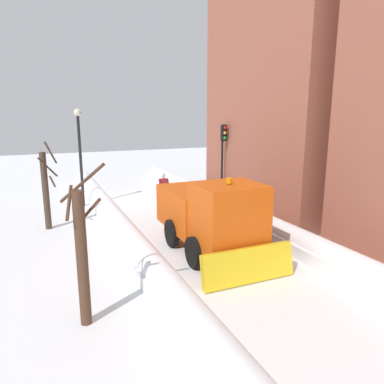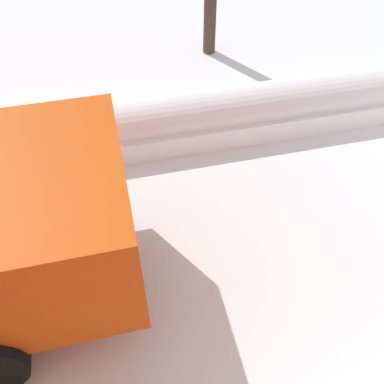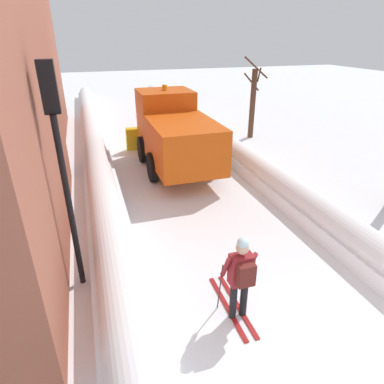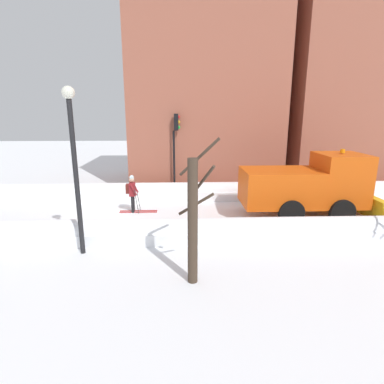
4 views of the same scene
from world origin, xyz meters
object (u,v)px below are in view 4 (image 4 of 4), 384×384
plow_truck (309,185)px  street_lamp (74,153)px  skier (132,192)px  bare_tree_near (193,219)px  traffic_light_pole (176,140)px

plow_truck → street_lamp: (3.61, -9.18, 1.96)m
plow_truck → skier: bearing=-96.5°
skier → bare_tree_near: bare_tree_near is taller
skier → street_lamp: street_lamp is taller
street_lamp → traffic_light_pole: bearing=157.3°
plow_truck → street_lamp: size_ratio=1.09×
plow_truck → bare_tree_near: size_ratio=1.47×
skier → bare_tree_near: 7.08m
skier → bare_tree_near: size_ratio=0.44×
plow_truck → traffic_light_pole: size_ratio=1.30×
traffic_light_pole → plow_truck: bearing=58.1°
skier → bare_tree_near: bearing=22.3°
plow_truck → bare_tree_near: (5.58, -5.46, 0.39)m
traffic_light_pole → street_lamp: size_ratio=0.84×
skier → traffic_light_pole: size_ratio=0.39×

